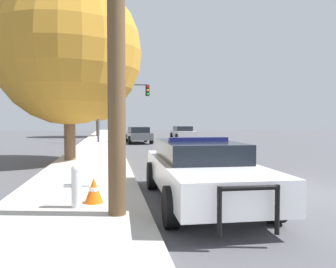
{
  "coord_description": "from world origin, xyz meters",
  "views": [
    {
      "loc": [
        -4.33,
        -7.75,
        1.81
      ],
      "look_at": [
        -0.36,
        14.51,
        0.9
      ],
      "focal_mm": 35.0,
      "sensor_mm": 36.0,
      "label": 1
    }
  ],
  "objects_px": {
    "tree_sidewalk_far": "(98,94)",
    "police_car": "(200,169)",
    "tree_sidewalk_near": "(69,52)",
    "traffic_light": "(120,99)",
    "traffic_cone": "(94,190)",
    "fire_hydrant": "(77,184)",
    "car_background_oncoming": "(183,133)",
    "car_background_midblock": "(138,134)"
  },
  "relations": [
    {
      "from": "tree_sidewalk_far",
      "to": "police_car",
      "type": "bearing_deg",
      "value": -83.83
    },
    {
      "from": "tree_sidewalk_near",
      "to": "tree_sidewalk_far",
      "type": "xyz_separation_m",
      "value": [
        0.39,
        22.82,
        0.09
      ]
    },
    {
      "from": "traffic_light",
      "to": "tree_sidewalk_near",
      "type": "xyz_separation_m",
      "value": [
        -2.51,
        -11.98,
        1.19
      ]
    },
    {
      "from": "traffic_light",
      "to": "traffic_cone",
      "type": "relative_size",
      "value": 9.27
    },
    {
      "from": "fire_hydrant",
      "to": "traffic_cone",
      "type": "bearing_deg",
      "value": 43.73
    },
    {
      "from": "car_background_oncoming",
      "to": "traffic_cone",
      "type": "height_order",
      "value": "car_background_oncoming"
    },
    {
      "from": "car_background_oncoming",
      "to": "tree_sidewalk_far",
      "type": "relative_size",
      "value": 0.58
    },
    {
      "from": "car_background_midblock",
      "to": "tree_sidewalk_far",
      "type": "distance_m",
      "value": 12.12
    },
    {
      "from": "fire_hydrant",
      "to": "traffic_light",
      "type": "bearing_deg",
      "value": 85.82
    },
    {
      "from": "tree_sidewalk_near",
      "to": "tree_sidewalk_far",
      "type": "relative_size",
      "value": 1.0
    },
    {
      "from": "tree_sidewalk_far",
      "to": "traffic_cone",
      "type": "distance_m",
      "value": 30.91
    },
    {
      "from": "police_car",
      "to": "traffic_light",
      "type": "height_order",
      "value": "traffic_light"
    },
    {
      "from": "fire_hydrant",
      "to": "car_background_oncoming",
      "type": "relative_size",
      "value": 0.19
    },
    {
      "from": "tree_sidewalk_near",
      "to": "traffic_cone",
      "type": "bearing_deg",
      "value": -80.05
    },
    {
      "from": "car_background_midblock",
      "to": "traffic_cone",
      "type": "distance_m",
      "value": 19.92
    },
    {
      "from": "police_car",
      "to": "car_background_midblock",
      "type": "distance_m",
      "value": 19.56
    },
    {
      "from": "traffic_cone",
      "to": "tree_sidewalk_far",
      "type": "bearing_deg",
      "value": 91.83
    },
    {
      "from": "traffic_light",
      "to": "tree_sidewalk_near",
      "type": "bearing_deg",
      "value": -101.86
    },
    {
      "from": "police_car",
      "to": "car_background_midblock",
      "type": "height_order",
      "value": "police_car"
    },
    {
      "from": "traffic_light",
      "to": "tree_sidewalk_far",
      "type": "distance_m",
      "value": 11.12
    },
    {
      "from": "traffic_light",
      "to": "traffic_cone",
      "type": "distance_m",
      "value": 20.01
    },
    {
      "from": "police_car",
      "to": "fire_hydrant",
      "type": "bearing_deg",
      "value": 12.11
    },
    {
      "from": "car_background_midblock",
      "to": "traffic_cone",
      "type": "xyz_separation_m",
      "value": [
        -2.61,
        -19.75,
        -0.32
      ]
    },
    {
      "from": "fire_hydrant",
      "to": "tree_sidewalk_far",
      "type": "distance_m",
      "value": 31.17
    },
    {
      "from": "police_car",
      "to": "fire_hydrant",
      "type": "distance_m",
      "value": 2.67
    },
    {
      "from": "traffic_light",
      "to": "car_background_midblock",
      "type": "relative_size",
      "value": 1.07
    },
    {
      "from": "police_car",
      "to": "traffic_cone",
      "type": "bearing_deg",
      "value": 6.3
    },
    {
      "from": "fire_hydrant",
      "to": "traffic_cone",
      "type": "xyz_separation_m",
      "value": [
        0.31,
        0.3,
        -0.19
      ]
    },
    {
      "from": "car_background_midblock",
      "to": "tree_sidewalk_far",
      "type": "height_order",
      "value": "tree_sidewalk_far"
    },
    {
      "from": "tree_sidewalk_near",
      "to": "fire_hydrant",
      "type": "bearing_deg",
      "value": -82.56
    },
    {
      "from": "fire_hydrant",
      "to": "traffic_cone",
      "type": "distance_m",
      "value": 0.47
    },
    {
      "from": "car_background_midblock",
      "to": "fire_hydrant",
      "type": "bearing_deg",
      "value": -101.75
    },
    {
      "from": "tree_sidewalk_far",
      "to": "traffic_light",
      "type": "bearing_deg",
      "value": -78.9
    },
    {
      "from": "police_car",
      "to": "tree_sidewalk_near",
      "type": "height_order",
      "value": "tree_sidewalk_near"
    },
    {
      "from": "tree_sidewalk_near",
      "to": "traffic_cone",
      "type": "height_order",
      "value": "tree_sidewalk_near"
    },
    {
      "from": "traffic_light",
      "to": "car_background_oncoming",
      "type": "xyz_separation_m",
      "value": [
        5.89,
        3.17,
        -2.83
      ]
    },
    {
      "from": "traffic_cone",
      "to": "traffic_light",
      "type": "bearing_deg",
      "value": 86.66
    },
    {
      "from": "fire_hydrant",
      "to": "traffic_light",
      "type": "xyz_separation_m",
      "value": [
        1.46,
        20.03,
        2.96
      ]
    },
    {
      "from": "tree_sidewalk_near",
      "to": "car_background_midblock",
      "type": "bearing_deg",
      "value": 71.68
    },
    {
      "from": "police_car",
      "to": "tree_sidewalk_far",
      "type": "height_order",
      "value": "tree_sidewalk_far"
    },
    {
      "from": "traffic_light",
      "to": "car_background_midblock",
      "type": "xyz_separation_m",
      "value": [
        1.46,
        0.02,
        -2.83
      ]
    },
    {
      "from": "police_car",
      "to": "tree_sidewalk_near",
      "type": "bearing_deg",
      "value": -62.56
    }
  ]
}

